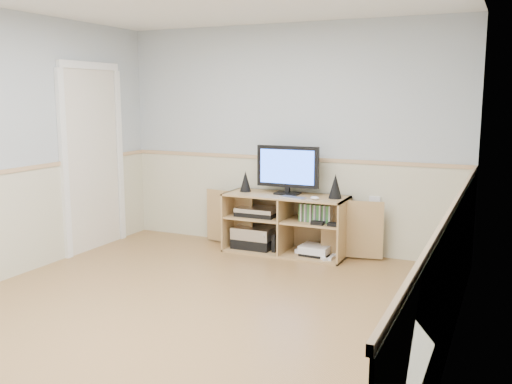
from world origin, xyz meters
TOP-DOWN VIEW (x-y plane):
  - room at (-0.06, 0.12)m, footprint 4.04×4.54m
  - media_cabinet at (0.08, 2.03)m, footprint 2.10×0.50m
  - monitor at (0.08, 2.02)m, footprint 0.70×0.18m
  - speaker_left at (-0.41, 1.99)m, footprint 0.13×0.13m
  - speaker_right at (0.63, 1.99)m, footprint 0.14×0.14m
  - keyboard at (0.22, 1.83)m, footprint 0.30×0.17m
  - mouse at (0.46, 1.83)m, footprint 0.11×0.08m
  - av_components at (-0.28, 1.97)m, footprint 0.52×0.33m
  - game_consoles at (0.43, 1.96)m, footprint 0.45×0.30m
  - game_cases at (0.44, 1.95)m, footprint 0.34×0.14m
  - wall_outlet at (1.00, 2.23)m, footprint 0.12×0.03m

SIDE VIEW (x-z plane):
  - game_consoles at x=0.43m, z-range 0.02..0.13m
  - av_components at x=-0.28m, z-range -0.01..0.45m
  - media_cabinet at x=0.08m, z-range 0.01..0.66m
  - game_cases at x=0.44m, z-range 0.39..0.58m
  - wall_outlet at x=1.00m, z-range 0.54..0.66m
  - keyboard at x=0.22m, z-range 0.65..0.66m
  - mouse at x=0.46m, z-range 0.65..0.69m
  - speaker_left at x=-0.41m, z-range 0.65..0.88m
  - speaker_right at x=0.63m, z-range 0.65..0.91m
  - monitor at x=0.08m, z-range 0.67..1.20m
  - room at x=-0.06m, z-range -0.05..2.49m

